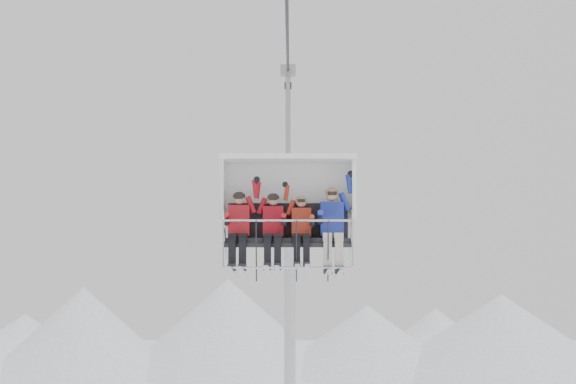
{
  "coord_description": "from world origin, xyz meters",
  "views": [
    {
      "loc": [
        0.06,
        -14.05,
        9.91
      ],
      "look_at": [
        0.0,
        0.0,
        10.9
      ],
      "focal_mm": 45.0,
      "sensor_mm": 36.0,
      "label": 1
    }
  ],
  "objects_px": {
    "skier_center_left": "(273,228)",
    "skier_far_right": "(332,225)",
    "chairlift_carrier": "(288,201)",
    "skier_far_left": "(239,227)",
    "lift_tower_right": "(290,326)",
    "skier_center_right": "(301,229)"
  },
  "relations": [
    {
      "from": "skier_center_right",
      "to": "skier_far_left",
      "type": "bearing_deg",
      "value": 179.52
    },
    {
      "from": "skier_far_left",
      "to": "skier_center_right",
      "type": "bearing_deg",
      "value": -0.48
    },
    {
      "from": "skier_center_left",
      "to": "skier_far_right",
      "type": "bearing_deg",
      "value": 0.68
    },
    {
      "from": "chairlift_carrier",
      "to": "skier_far_right",
      "type": "bearing_deg",
      "value": -19.65
    },
    {
      "from": "skier_far_left",
      "to": "lift_tower_right",
      "type": "bearing_deg",
      "value": 87.56
    },
    {
      "from": "chairlift_carrier",
      "to": "skier_center_right",
      "type": "bearing_deg",
      "value": -51.45
    },
    {
      "from": "lift_tower_right",
      "to": "skier_center_right",
      "type": "relative_size",
      "value": 7.99
    },
    {
      "from": "skier_center_left",
      "to": "skier_center_right",
      "type": "xyz_separation_m",
      "value": [
        0.54,
        -0.01,
        -0.02
      ]
    },
    {
      "from": "lift_tower_right",
      "to": "chairlift_carrier",
      "type": "distance_m",
      "value": 22.44
    },
    {
      "from": "skier_far_right",
      "to": "skier_center_left",
      "type": "bearing_deg",
      "value": -179.32
    },
    {
      "from": "skier_center_left",
      "to": "chairlift_carrier",
      "type": "bearing_deg",
      "value": 47.89
    },
    {
      "from": "lift_tower_right",
      "to": "chairlift_carrier",
      "type": "height_order",
      "value": "lift_tower_right"
    },
    {
      "from": "chairlift_carrier",
      "to": "skier_far_left",
      "type": "relative_size",
      "value": 2.36
    },
    {
      "from": "skier_far_left",
      "to": "skier_far_right",
      "type": "height_order",
      "value": "skier_far_right"
    },
    {
      "from": "chairlift_carrier",
      "to": "lift_tower_right",
      "type": "bearing_deg",
      "value": 90.0
    },
    {
      "from": "chairlift_carrier",
      "to": "skier_center_right",
      "type": "xyz_separation_m",
      "value": [
        0.26,
        -0.32,
        -0.55
      ]
    },
    {
      "from": "skier_center_left",
      "to": "skier_center_right",
      "type": "relative_size",
      "value": 1.0
    },
    {
      "from": "skier_center_right",
      "to": "chairlift_carrier",
      "type": "bearing_deg",
      "value": 128.55
    },
    {
      "from": "chairlift_carrier",
      "to": "skier_far_right",
      "type": "xyz_separation_m",
      "value": [
        0.85,
        -0.3,
        -0.48
      ]
    },
    {
      "from": "chairlift_carrier",
      "to": "skier_center_left",
      "type": "height_order",
      "value": "chairlift_carrier"
    },
    {
      "from": "skier_center_left",
      "to": "skier_far_right",
      "type": "distance_m",
      "value": 1.14
    },
    {
      "from": "chairlift_carrier",
      "to": "skier_far_right",
      "type": "distance_m",
      "value": 1.02
    }
  ]
}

